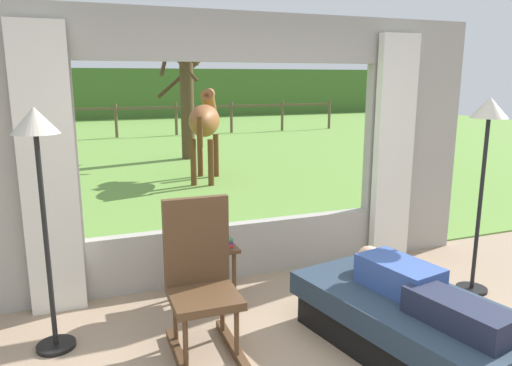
{
  "coord_description": "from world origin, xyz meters",
  "views": [
    {
      "loc": [
        -1.52,
        -2.1,
        1.96
      ],
      "look_at": [
        0.0,
        1.8,
        1.05
      ],
      "focal_mm": 34.04,
      "sensor_mm": 36.0,
      "label": 1
    }
  ],
  "objects_px": {
    "reclining_person": "(417,287)",
    "floor_lamp_left": "(38,157)",
    "rocking_chair": "(201,278)",
    "potted_plant": "(198,224)",
    "pasture_tree": "(186,100)",
    "horse": "(205,121)",
    "floor_lamp_right": "(487,137)",
    "book_stack": "(221,242)",
    "recliner_sofa": "(409,323)",
    "side_table": "(210,255)"
  },
  "relations": [
    {
      "from": "recliner_sofa",
      "to": "rocking_chair",
      "type": "height_order",
      "value": "rocking_chair"
    },
    {
      "from": "horse",
      "to": "pasture_tree",
      "type": "relative_size",
      "value": 0.59
    },
    {
      "from": "floor_lamp_right",
      "to": "horse",
      "type": "bearing_deg",
      "value": 99.76
    },
    {
      "from": "rocking_chair",
      "to": "pasture_tree",
      "type": "relative_size",
      "value": 0.37
    },
    {
      "from": "side_table",
      "to": "floor_lamp_right",
      "type": "bearing_deg",
      "value": -16.54
    },
    {
      "from": "reclining_person",
      "to": "rocking_chair",
      "type": "xyz_separation_m",
      "value": [
        -1.39,
        0.65,
        0.02
      ]
    },
    {
      "from": "horse",
      "to": "potted_plant",
      "type": "bearing_deg",
      "value": -83.07
    },
    {
      "from": "side_table",
      "to": "pasture_tree",
      "type": "distance_m",
      "value": 7.9
    },
    {
      "from": "book_stack",
      "to": "floor_lamp_right",
      "type": "distance_m",
      "value": 2.51
    },
    {
      "from": "horse",
      "to": "book_stack",
      "type": "bearing_deg",
      "value": -80.91
    },
    {
      "from": "pasture_tree",
      "to": "floor_lamp_left",
      "type": "bearing_deg",
      "value": -109.9
    },
    {
      "from": "side_table",
      "to": "horse",
      "type": "distance_m",
      "value": 5.27
    },
    {
      "from": "rocking_chair",
      "to": "floor_lamp_left",
      "type": "distance_m",
      "value": 1.4
    },
    {
      "from": "side_table",
      "to": "potted_plant",
      "type": "xyz_separation_m",
      "value": [
        -0.08,
        0.06,
        0.28
      ]
    },
    {
      "from": "rocking_chair",
      "to": "horse",
      "type": "distance_m",
      "value": 6.02
    },
    {
      "from": "horse",
      "to": "pasture_tree",
      "type": "height_order",
      "value": "pasture_tree"
    },
    {
      "from": "floor_lamp_right",
      "to": "horse",
      "type": "relative_size",
      "value": 1.0
    },
    {
      "from": "recliner_sofa",
      "to": "potted_plant",
      "type": "relative_size",
      "value": 5.75
    },
    {
      "from": "potted_plant",
      "to": "pasture_tree",
      "type": "xyz_separation_m",
      "value": [
        1.69,
        7.61,
        0.74
      ]
    },
    {
      "from": "side_table",
      "to": "book_stack",
      "type": "xyz_separation_m",
      "value": [
        0.09,
        -0.06,
        0.13
      ]
    },
    {
      "from": "reclining_person",
      "to": "floor_lamp_left",
      "type": "xyz_separation_m",
      "value": [
        -2.4,
        1.03,
        0.91
      ]
    },
    {
      "from": "recliner_sofa",
      "to": "horse",
      "type": "xyz_separation_m",
      "value": [
        0.24,
        6.36,
        0.94
      ]
    },
    {
      "from": "side_table",
      "to": "book_stack",
      "type": "height_order",
      "value": "book_stack"
    },
    {
      "from": "recliner_sofa",
      "to": "floor_lamp_right",
      "type": "relative_size",
      "value": 1.02
    },
    {
      "from": "book_stack",
      "to": "floor_lamp_right",
      "type": "bearing_deg",
      "value": -15.69
    },
    {
      "from": "floor_lamp_left",
      "to": "potted_plant",
      "type": "bearing_deg",
      "value": 18.47
    },
    {
      "from": "side_table",
      "to": "pasture_tree",
      "type": "xyz_separation_m",
      "value": [
        1.61,
        7.67,
        1.01
      ]
    },
    {
      "from": "rocking_chair",
      "to": "book_stack",
      "type": "xyz_separation_m",
      "value": [
        0.36,
        0.66,
        0.01
      ]
    },
    {
      "from": "rocking_chair",
      "to": "pasture_tree",
      "type": "distance_m",
      "value": 8.65
    },
    {
      "from": "rocking_chair",
      "to": "book_stack",
      "type": "height_order",
      "value": "rocking_chair"
    },
    {
      "from": "recliner_sofa",
      "to": "side_table",
      "type": "height_order",
      "value": "side_table"
    },
    {
      "from": "reclining_person",
      "to": "book_stack",
      "type": "height_order",
      "value": "reclining_person"
    },
    {
      "from": "reclining_person",
      "to": "pasture_tree",
      "type": "bearing_deg",
      "value": 75.9
    },
    {
      "from": "reclining_person",
      "to": "floor_lamp_left",
      "type": "relative_size",
      "value": 0.81
    },
    {
      "from": "rocking_chair",
      "to": "potted_plant",
      "type": "xyz_separation_m",
      "value": [
        0.19,
        0.79,
        0.16
      ]
    },
    {
      "from": "reclining_person",
      "to": "book_stack",
      "type": "xyz_separation_m",
      "value": [
        -1.03,
        1.31,
        0.03
      ]
    },
    {
      "from": "recliner_sofa",
      "to": "pasture_tree",
      "type": "relative_size",
      "value": 0.61
    },
    {
      "from": "floor_lamp_right",
      "to": "book_stack",
      "type": "bearing_deg",
      "value": 164.31
    },
    {
      "from": "side_table",
      "to": "floor_lamp_right",
      "type": "height_order",
      "value": "floor_lamp_right"
    },
    {
      "from": "floor_lamp_left",
      "to": "pasture_tree",
      "type": "distance_m",
      "value": 8.52
    },
    {
      "from": "potted_plant",
      "to": "floor_lamp_left",
      "type": "height_order",
      "value": "floor_lamp_left"
    },
    {
      "from": "floor_lamp_left",
      "to": "pasture_tree",
      "type": "xyz_separation_m",
      "value": [
        2.9,
        8.01,
        0.01
      ]
    },
    {
      "from": "horse",
      "to": "side_table",
      "type": "bearing_deg",
      "value": -82.04
    },
    {
      "from": "rocking_chair",
      "to": "potted_plant",
      "type": "bearing_deg",
      "value": 77.6
    },
    {
      "from": "reclining_person",
      "to": "side_table",
      "type": "relative_size",
      "value": 2.75
    },
    {
      "from": "pasture_tree",
      "to": "book_stack",
      "type": "bearing_deg",
      "value": -101.15
    },
    {
      "from": "rocking_chair",
      "to": "floor_lamp_left",
      "type": "height_order",
      "value": "floor_lamp_left"
    },
    {
      "from": "reclining_person",
      "to": "rocking_chair",
      "type": "height_order",
      "value": "rocking_chair"
    },
    {
      "from": "potted_plant",
      "to": "recliner_sofa",
      "type": "bearing_deg",
      "value": -49.2
    },
    {
      "from": "side_table",
      "to": "floor_lamp_left",
      "type": "bearing_deg",
      "value": -165.07
    }
  ]
}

